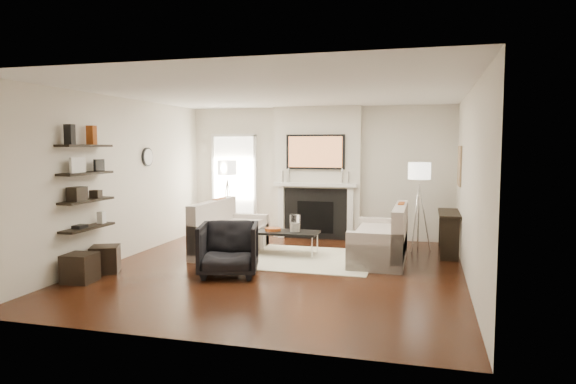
% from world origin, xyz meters
% --- Properties ---
extents(room_envelope, '(6.00, 6.00, 6.00)m').
position_xyz_m(room_envelope, '(0.00, 0.00, 1.35)').
color(room_envelope, '#34170B').
rests_on(room_envelope, ground).
extents(chimney_breast, '(1.80, 0.25, 2.70)m').
position_xyz_m(chimney_breast, '(0.00, 2.88, 1.35)').
color(chimney_breast, silver).
rests_on(chimney_breast, floor).
extents(fireplace_surround, '(1.30, 0.02, 1.04)m').
position_xyz_m(fireplace_surround, '(0.00, 2.74, 0.52)').
color(fireplace_surround, black).
rests_on(fireplace_surround, floor).
extents(firebox, '(0.75, 0.02, 0.65)m').
position_xyz_m(firebox, '(0.00, 2.73, 0.45)').
color(firebox, black).
rests_on(firebox, floor).
extents(mantel_pilaster_l, '(0.12, 0.08, 1.10)m').
position_xyz_m(mantel_pilaster_l, '(-0.72, 2.71, 0.55)').
color(mantel_pilaster_l, white).
rests_on(mantel_pilaster_l, floor).
extents(mantel_pilaster_r, '(0.12, 0.08, 1.10)m').
position_xyz_m(mantel_pilaster_r, '(0.72, 2.71, 0.55)').
color(mantel_pilaster_r, white).
rests_on(mantel_pilaster_r, floor).
extents(mantel_shelf, '(1.70, 0.18, 0.07)m').
position_xyz_m(mantel_shelf, '(0.00, 2.69, 1.12)').
color(mantel_shelf, white).
rests_on(mantel_shelf, chimney_breast).
extents(tv_body, '(1.20, 0.06, 0.70)m').
position_xyz_m(tv_body, '(0.00, 2.71, 1.78)').
color(tv_body, black).
rests_on(tv_body, chimney_breast).
extents(tv_screen, '(1.10, 0.00, 0.62)m').
position_xyz_m(tv_screen, '(0.00, 2.68, 1.78)').
color(tv_screen, '#BF723F').
rests_on(tv_screen, tv_body).
extents(candlestick_l_tall, '(0.04, 0.04, 0.30)m').
position_xyz_m(candlestick_l_tall, '(-0.55, 2.70, 1.30)').
color(candlestick_l_tall, silver).
rests_on(candlestick_l_tall, mantel_shelf).
extents(candlestick_l_short, '(0.04, 0.04, 0.24)m').
position_xyz_m(candlestick_l_short, '(-0.68, 2.70, 1.27)').
color(candlestick_l_short, silver).
rests_on(candlestick_l_short, mantel_shelf).
extents(candlestick_r_tall, '(0.04, 0.04, 0.30)m').
position_xyz_m(candlestick_r_tall, '(0.55, 2.70, 1.30)').
color(candlestick_r_tall, silver).
rests_on(candlestick_r_tall, mantel_shelf).
extents(candlestick_r_short, '(0.04, 0.04, 0.24)m').
position_xyz_m(candlestick_r_short, '(0.68, 2.70, 1.27)').
color(candlestick_r_short, silver).
rests_on(candlestick_r_short, mantel_shelf).
extents(hallway_panel, '(0.90, 0.02, 2.10)m').
position_xyz_m(hallway_panel, '(-1.85, 2.98, 1.05)').
color(hallway_panel, white).
rests_on(hallway_panel, floor).
extents(door_trim_l, '(0.06, 0.06, 2.16)m').
position_xyz_m(door_trim_l, '(-2.33, 2.96, 1.05)').
color(door_trim_l, white).
rests_on(door_trim_l, floor).
extents(door_trim_r, '(0.06, 0.06, 2.16)m').
position_xyz_m(door_trim_r, '(-1.37, 2.96, 1.05)').
color(door_trim_r, white).
rests_on(door_trim_r, floor).
extents(door_trim_top, '(1.02, 0.06, 0.06)m').
position_xyz_m(door_trim_top, '(-1.85, 2.96, 2.13)').
color(door_trim_top, white).
rests_on(door_trim_top, wall_back).
extents(rug, '(2.60, 2.00, 0.01)m').
position_xyz_m(rug, '(0.07, 0.86, 0.01)').
color(rug, beige).
rests_on(rug, floor).
extents(loveseat_left_base, '(0.85, 1.80, 0.42)m').
position_xyz_m(loveseat_left_base, '(-1.15, 0.97, 0.21)').
color(loveseat_left_base, beige).
rests_on(loveseat_left_base, floor).
extents(loveseat_left_back, '(0.18, 1.80, 0.80)m').
position_xyz_m(loveseat_left_back, '(-1.48, 0.97, 0.53)').
color(loveseat_left_back, beige).
rests_on(loveseat_left_back, floor).
extents(loveseat_left_arm_n, '(0.85, 0.18, 0.60)m').
position_xyz_m(loveseat_left_arm_n, '(-1.15, 0.16, 0.30)').
color(loveseat_left_arm_n, beige).
rests_on(loveseat_left_arm_n, floor).
extents(loveseat_left_arm_s, '(0.85, 0.18, 0.60)m').
position_xyz_m(loveseat_left_arm_s, '(-1.15, 1.78, 0.30)').
color(loveseat_left_arm_s, beige).
rests_on(loveseat_left_arm_s, floor).
extents(loveseat_left_cushion, '(0.63, 1.44, 0.10)m').
position_xyz_m(loveseat_left_cushion, '(-1.10, 0.97, 0.47)').
color(loveseat_left_cushion, beige).
rests_on(loveseat_left_cushion, loveseat_left_base).
extents(pillow_left_orange, '(0.10, 0.42, 0.42)m').
position_xyz_m(pillow_left_orange, '(-1.48, 1.27, 0.73)').
color(pillow_left_orange, '#8F3F11').
rests_on(pillow_left_orange, loveseat_left_cushion).
extents(pillow_left_charcoal, '(0.10, 0.40, 0.40)m').
position_xyz_m(pillow_left_charcoal, '(-1.48, 0.67, 0.72)').
color(pillow_left_charcoal, black).
rests_on(pillow_left_charcoal, loveseat_left_cushion).
extents(loveseat_right_base, '(0.85, 1.80, 0.42)m').
position_xyz_m(loveseat_right_base, '(1.44, 1.07, 0.21)').
color(loveseat_right_base, beige).
rests_on(loveseat_right_base, floor).
extents(loveseat_right_back, '(0.18, 1.80, 0.80)m').
position_xyz_m(loveseat_right_back, '(1.78, 1.07, 0.53)').
color(loveseat_right_back, beige).
rests_on(loveseat_right_back, floor).
extents(loveseat_right_arm_n, '(0.85, 0.18, 0.60)m').
position_xyz_m(loveseat_right_arm_n, '(1.44, 0.26, 0.30)').
color(loveseat_right_arm_n, beige).
rests_on(loveseat_right_arm_n, floor).
extents(loveseat_right_arm_s, '(0.85, 0.18, 0.60)m').
position_xyz_m(loveseat_right_arm_s, '(1.44, 1.88, 0.30)').
color(loveseat_right_arm_s, beige).
rests_on(loveseat_right_arm_s, floor).
extents(loveseat_right_cushion, '(0.63, 1.44, 0.10)m').
position_xyz_m(loveseat_right_cushion, '(1.39, 1.07, 0.47)').
color(loveseat_right_cushion, beige).
rests_on(loveseat_right_cushion, loveseat_right_base).
extents(pillow_right_orange, '(0.10, 0.42, 0.42)m').
position_xyz_m(pillow_right_orange, '(1.78, 1.37, 0.73)').
color(pillow_right_orange, '#8F3F11').
rests_on(pillow_right_orange, loveseat_right_cushion).
extents(pillow_right_charcoal, '(0.10, 0.40, 0.40)m').
position_xyz_m(pillow_right_charcoal, '(1.78, 0.77, 0.72)').
color(pillow_right_charcoal, black).
rests_on(pillow_right_charcoal, loveseat_right_cushion).
extents(coffee_table, '(1.10, 0.55, 0.04)m').
position_xyz_m(coffee_table, '(-0.15, 1.07, 0.40)').
color(coffee_table, black).
rests_on(coffee_table, floor).
extents(coffee_leg_nw, '(0.02, 0.02, 0.38)m').
position_xyz_m(coffee_leg_nw, '(-0.65, 0.85, 0.19)').
color(coffee_leg_nw, silver).
rests_on(coffee_leg_nw, floor).
extents(coffee_leg_ne, '(0.02, 0.02, 0.38)m').
position_xyz_m(coffee_leg_ne, '(0.35, 0.85, 0.19)').
color(coffee_leg_ne, silver).
rests_on(coffee_leg_ne, floor).
extents(coffee_leg_sw, '(0.02, 0.02, 0.38)m').
position_xyz_m(coffee_leg_sw, '(-0.65, 1.29, 0.19)').
color(coffee_leg_sw, silver).
rests_on(coffee_leg_sw, floor).
extents(coffee_leg_se, '(0.02, 0.02, 0.38)m').
position_xyz_m(coffee_leg_se, '(0.35, 1.29, 0.19)').
color(coffee_leg_se, silver).
rests_on(coffee_leg_se, floor).
extents(hurricane_glass, '(0.18, 0.18, 0.32)m').
position_xyz_m(hurricane_glass, '(-0.00, 1.07, 0.56)').
color(hurricane_glass, white).
rests_on(hurricane_glass, coffee_table).
extents(hurricane_candle, '(0.11, 0.11, 0.17)m').
position_xyz_m(hurricane_candle, '(-0.00, 1.07, 0.50)').
color(hurricane_candle, white).
rests_on(hurricane_candle, coffee_table).
extents(copper_bowl, '(0.29, 0.29, 0.05)m').
position_xyz_m(copper_bowl, '(-0.40, 1.07, 0.45)').
color(copper_bowl, '#AE4E1D').
rests_on(copper_bowl, coffee_table).
extents(armchair, '(1.01, 0.97, 0.86)m').
position_xyz_m(armchair, '(-0.61, -0.50, 0.43)').
color(armchair, black).
rests_on(armchair, floor).
extents(lamp_left_post, '(0.02, 0.02, 1.20)m').
position_xyz_m(lamp_left_post, '(-1.85, 2.57, 0.60)').
color(lamp_left_post, silver).
rests_on(lamp_left_post, floor).
extents(lamp_left_shade, '(0.40, 0.40, 0.30)m').
position_xyz_m(lamp_left_shade, '(-1.85, 2.57, 1.45)').
color(lamp_left_shade, white).
rests_on(lamp_left_shade, lamp_left_post).
extents(lamp_left_leg_a, '(0.25, 0.02, 1.23)m').
position_xyz_m(lamp_left_leg_a, '(-1.74, 2.57, 0.60)').
color(lamp_left_leg_a, silver).
rests_on(lamp_left_leg_a, floor).
extents(lamp_left_leg_b, '(0.14, 0.22, 1.23)m').
position_xyz_m(lamp_left_leg_b, '(-1.91, 2.66, 0.60)').
color(lamp_left_leg_b, silver).
rests_on(lamp_left_leg_b, floor).
extents(lamp_left_leg_c, '(0.14, 0.22, 1.23)m').
position_xyz_m(lamp_left_leg_c, '(-1.91, 2.47, 0.60)').
color(lamp_left_leg_c, silver).
rests_on(lamp_left_leg_c, floor).
extents(lamp_right_post, '(0.02, 0.02, 1.20)m').
position_xyz_m(lamp_right_post, '(2.05, 2.12, 0.60)').
color(lamp_right_post, silver).
rests_on(lamp_right_post, floor).
extents(lamp_right_shade, '(0.40, 0.40, 0.30)m').
position_xyz_m(lamp_right_shade, '(2.05, 2.12, 1.45)').
color(lamp_right_shade, white).
rests_on(lamp_right_shade, lamp_right_post).
extents(lamp_right_leg_a, '(0.25, 0.02, 1.23)m').
position_xyz_m(lamp_right_leg_a, '(2.16, 2.12, 0.60)').
color(lamp_right_leg_a, silver).
rests_on(lamp_right_leg_a, floor).
extents(lamp_right_leg_b, '(0.14, 0.22, 1.23)m').
position_xyz_m(lamp_right_leg_b, '(2.00, 2.22, 0.60)').
color(lamp_right_leg_b, silver).
rests_on(lamp_right_leg_b, floor).
extents(lamp_right_leg_c, '(0.14, 0.22, 1.23)m').
position_xyz_m(lamp_right_leg_c, '(1.99, 2.03, 0.60)').
color(lamp_right_leg_c, silver).
rests_on(lamp_right_leg_c, floor).
extents(console_top, '(0.35, 1.20, 0.04)m').
position_xyz_m(console_top, '(2.57, 1.87, 0.73)').
color(console_top, black).
rests_on(console_top, floor).
extents(console_leg_n, '(0.30, 0.04, 0.71)m').
position_xyz_m(console_leg_n, '(2.57, 1.32, 0.35)').
color(console_leg_n, black).
rests_on(console_leg_n, floor).
extents(console_leg_s, '(0.30, 0.04, 0.71)m').
position_xyz_m(console_leg_s, '(2.57, 2.42, 0.35)').
color(console_leg_s, black).
rests_on(console_leg_s, floor).
extents(wall_art, '(0.03, 0.70, 0.70)m').
position_xyz_m(wall_art, '(2.73, 2.05, 1.55)').
color(wall_art, '#9B794D').
rests_on(wall_art, wall_right).
extents(shelf_bottom, '(0.25, 1.00, 0.03)m').
position_xyz_m(shelf_bottom, '(-2.62, -1.00, 0.70)').
color(shelf_bottom, black).
rests_on(shelf_bottom, wall_left).
extents(shelf_lower, '(0.25, 1.00, 0.04)m').
position_xyz_m(shelf_lower, '(-2.62, -1.00, 1.10)').
color(shelf_lower, black).
rests_on(shelf_lower, wall_left).
extents(shelf_upper, '(0.25, 1.00, 0.04)m').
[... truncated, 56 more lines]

